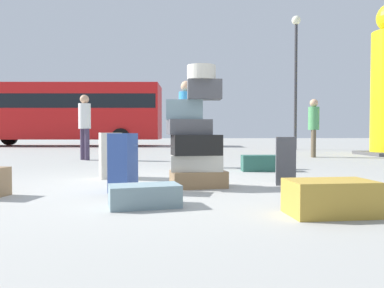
{
  "coord_description": "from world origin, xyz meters",
  "views": [
    {
      "loc": [
        0.1,
        -4.6,
        0.69
      ],
      "look_at": [
        0.4,
        1.58,
        0.5
      ],
      "focal_mm": 34.04,
      "sensor_mm": 36.0,
      "label": 1
    }
  ],
  "objects": [
    {
      "name": "ground_plane",
      "position": [
        0.0,
        0.0,
        0.0
      ],
      "size": [
        80.0,
        80.0,
        0.0
      ],
      "primitive_type": "plane",
      "color": "#9E9E99"
    },
    {
      "name": "suitcase_tower",
      "position": [
        0.37,
        -0.03,
        0.62
      ],
      "size": [
        0.77,
        0.52,
        1.52
      ],
      "color": "olive",
      "rests_on": "ground"
    },
    {
      "name": "suitcase_cream_white_trunk",
      "position": [
        -0.87,
        0.97,
        0.34
      ],
      "size": [
        0.39,
        0.41,
        0.69
      ],
      "primitive_type": "cube",
      "rotation": [
        0.0,
        0.0,
        0.31
      ],
      "color": "beige",
      "rests_on": "ground"
    },
    {
      "name": "suitcase_teal_left_side",
      "position": [
        1.68,
        1.82,
        0.14
      ],
      "size": [
        0.75,
        0.31,
        0.29
      ],
      "primitive_type": "cube",
      "rotation": [
        0.0,
        0.0,
        -0.02
      ],
      "color": "#26594C",
      "rests_on": "ground"
    },
    {
      "name": "suitcase_charcoal_right_side",
      "position": [
        1.58,
        0.15,
        0.32
      ],
      "size": [
        0.31,
        0.34,
        0.63
      ],
      "primitive_type": "cube",
      "rotation": [
        0.0,
        0.0,
        -0.25
      ],
      "color": "#4C4C51",
      "rests_on": "ground"
    },
    {
      "name": "suitcase_slate_foreground_far",
      "position": [
        -0.18,
        -1.22,
        0.1
      ],
      "size": [
        0.71,
        0.49,
        0.21
      ],
      "primitive_type": "cube",
      "rotation": [
        0.0,
        0.0,
        0.23
      ],
      "color": "gray",
      "rests_on": "ground"
    },
    {
      "name": "suitcase_tan_upright_blue",
      "position": [
        1.4,
        -1.64,
        0.15
      ],
      "size": [
        0.73,
        0.46,
        0.29
      ],
      "primitive_type": "cube",
      "rotation": [
        0.0,
        0.0,
        0.07
      ],
      "color": "#B28C33",
      "rests_on": "ground"
    },
    {
      "name": "suitcase_navy_foreground_near",
      "position": [
        -0.5,
        -0.33,
        0.34
      ],
      "size": [
        0.32,
        0.39,
        0.68
      ],
      "primitive_type": "cube",
      "rotation": [
        0.0,
        0.0,
        -0.27
      ],
      "color": "#334F99",
      "rests_on": "ground"
    },
    {
      "name": "person_bearded_onlooker",
      "position": [
        0.34,
        2.63,
        1.02
      ],
      "size": [
        0.3,
        0.34,
        1.72
      ],
      "rotation": [
        0.0,
        0.0,
        -1.66
      ],
      "color": "black",
      "rests_on": "ground"
    },
    {
      "name": "person_tourist_with_camera",
      "position": [
        -2.14,
        4.65,
        0.97
      ],
      "size": [
        0.3,
        0.3,
        1.64
      ],
      "rotation": [
        0.0,
        0.0,
        -0.83
      ],
      "color": "#3F334C",
      "rests_on": "ground"
    },
    {
      "name": "person_passerby_in_red",
      "position": [
        4.0,
        5.41,
        0.97
      ],
      "size": [
        0.3,
        0.33,
        1.63
      ],
      "rotation": [
        0.0,
        0.0,
        -1.87
      ],
      "color": "brown",
      "rests_on": "ground"
    },
    {
      "name": "parked_bus",
      "position": [
        -5.77,
        14.63,
        1.83
      ],
      "size": [
        10.38,
        3.1,
        3.15
      ],
      "rotation": [
        0.0,
        0.0,
        -0.05
      ],
      "color": "red",
      "rests_on": "ground"
    },
    {
      "name": "lamp_post",
      "position": [
        5.0,
        9.91,
        3.57
      ],
      "size": [
        0.36,
        0.36,
        5.38
      ],
      "color": "#333338",
      "rests_on": "ground"
    }
  ]
}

